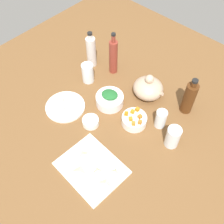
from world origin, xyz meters
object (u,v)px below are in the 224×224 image
at_px(bowl_greens, 110,100).
at_px(cutting_board, 92,168).
at_px(drinking_glass_1, 161,119).
at_px(bottle_0, 91,51).
at_px(bottle_2, 189,98).
at_px(teapot, 148,88).
at_px(drinking_glass_2, 173,137).
at_px(bowl_carrots, 134,120).
at_px(plate_tofu, 65,107).
at_px(bowl_small_side, 91,122).
at_px(drinking_glass_0, 88,73).
at_px(bottle_1, 113,56).

bearing_deg(bowl_greens, cutting_board, -59.32).
bearing_deg(cutting_board, drinking_glass_1, 78.44).
xyz_separation_m(bottle_0, bottle_2, (0.63, 0.09, -0.00)).
relative_size(teapot, drinking_glass_2, 1.53).
height_order(cutting_board, teapot, teapot).
xyz_separation_m(bowl_carrots, drinking_glass_1, (0.11, 0.08, 0.03)).
relative_size(plate_tofu, bottle_0, 0.91).
bearing_deg(teapot, bowl_small_side, -104.53).
height_order(cutting_board, bottle_2, bottle_2).
distance_m(bowl_greens, drinking_glass_2, 0.40).
relative_size(cutting_board, teapot, 1.60).
relative_size(bottle_2, drinking_glass_0, 1.91).
relative_size(drinking_glass_0, drinking_glass_2, 1.00).
distance_m(bottle_1, drinking_glass_1, 0.47).
relative_size(bottle_0, bottle_2, 1.03).
bearing_deg(bottle_1, bowl_greens, -51.97).
distance_m(bowl_greens, bowl_small_side, 0.17).
distance_m(bottle_1, drinking_glass_0, 0.18).
distance_m(bowl_greens, drinking_glass_0, 0.22).
height_order(bottle_1, drinking_glass_2, bottle_1).
height_order(cutting_board, bottle_1, bottle_1).
height_order(bowl_greens, drinking_glass_1, drinking_glass_1).
distance_m(plate_tofu, bottle_1, 0.40).
height_order(plate_tofu, bottle_1, bottle_1).
xyz_separation_m(bottle_2, drinking_glass_1, (-0.04, -0.18, -0.05)).
xyz_separation_m(drinking_glass_0, drinking_glass_2, (0.61, -0.03, -0.00)).
xyz_separation_m(teapot, bottle_2, (0.22, 0.06, 0.04)).
bearing_deg(teapot, plate_tofu, -126.15).
distance_m(teapot, bottle_0, 0.41).
distance_m(bottle_0, drinking_glass_1, 0.59).
relative_size(plate_tofu, drinking_glass_1, 2.02).
bearing_deg(drinking_glass_2, bottle_2, 105.85).
bearing_deg(drinking_glass_2, bowl_carrots, -172.41).
bearing_deg(teapot, drinking_glass_1, -34.58).
relative_size(teapot, drinking_glass_1, 1.72).
xyz_separation_m(bowl_carrots, bottle_0, (-0.48, 0.17, 0.08)).
distance_m(cutting_board, plate_tofu, 0.40).
bearing_deg(drinking_glass_0, bottle_2, 20.21).
xyz_separation_m(bowl_carrots, teapot, (-0.07, 0.20, 0.03)).
relative_size(bowl_small_side, teapot, 0.47).
distance_m(bottle_1, bottle_2, 0.49).
xyz_separation_m(cutting_board, plate_tofu, (-0.36, 0.16, 0.00)).
relative_size(bowl_greens, bowl_carrots, 1.16).
relative_size(drinking_glass_0, drinking_glass_1, 1.13).
distance_m(bowl_small_side, teapot, 0.37).
height_order(bowl_carrots, drinking_glass_2, drinking_glass_2).
bearing_deg(teapot, bowl_greens, -121.06).
bearing_deg(bowl_small_side, drinking_glass_1, 41.69).
height_order(bowl_carrots, bowl_small_side, bowl_carrots).
relative_size(cutting_board, bottle_0, 1.25).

